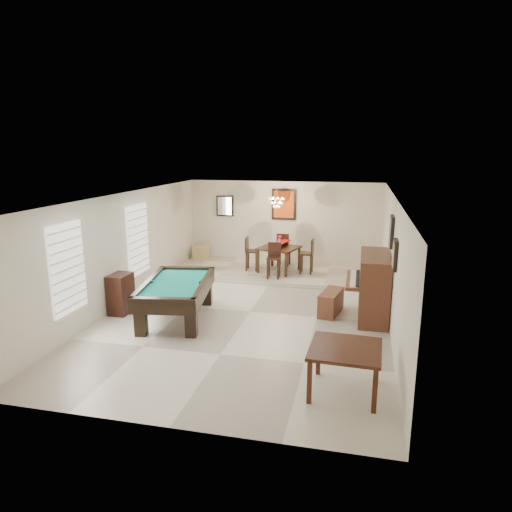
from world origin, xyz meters
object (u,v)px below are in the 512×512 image
at_px(dining_chair_west, 252,254).
at_px(dining_chair_east, 306,256).
at_px(square_table, 344,370).
at_px(piano_bench, 331,302).
at_px(flower_vase, 279,239).
at_px(chandelier, 277,199).
at_px(corner_bench, 201,252).
at_px(upright_piano, 366,286).
at_px(dining_chair_south, 274,261).
at_px(dining_chair_north, 284,249).
at_px(pool_table, 177,301).
at_px(dining_table, 279,257).
at_px(apothecary_chest, 121,294).

distance_m(dining_chair_west, dining_chair_east, 1.57).
relative_size(square_table, piano_bench, 1.13).
relative_size(flower_vase, chandelier, 0.38).
relative_size(dining_chair_west, chandelier, 1.62).
distance_m(corner_bench, chandelier, 3.31).
relative_size(square_table, dining_chair_west, 1.07).
xyz_separation_m(dining_chair_west, corner_bench, (-1.92, 0.95, -0.27)).
bearing_deg(corner_bench, upright_piano, -36.52).
height_order(dining_chair_south, dining_chair_north, dining_chair_north).
distance_m(square_table, flower_vase, 6.57).
distance_m(piano_bench, dining_chair_north, 3.92).
relative_size(upright_piano, piano_bench, 1.82).
distance_m(pool_table, dining_chair_west, 3.93).
distance_m(dining_chair_south, dining_chair_north, 1.41).
bearing_deg(flower_vase, dining_table, 0.00).
bearing_deg(chandelier, flower_vase, -36.13).
distance_m(square_table, piano_bench, 3.38).
bearing_deg(dining_chair_south, dining_chair_west, 134.22).
distance_m(piano_bench, chandelier, 3.92).
height_order(upright_piano, dining_table, upright_piano).
bearing_deg(dining_chair_east, corner_bench, -104.02).
xyz_separation_m(piano_bench, chandelier, (-1.77, 2.90, 1.94)).
height_order(dining_chair_east, chandelier, chandelier).
bearing_deg(dining_chair_north, square_table, 110.44).
bearing_deg(dining_chair_east, dining_table, -90.22).
relative_size(corner_bench, chandelier, 0.80).
bearing_deg(corner_bench, dining_table, -19.00).
xyz_separation_m(dining_chair_south, dining_chair_east, (0.81, 0.69, 0.01)).
relative_size(apothecary_chest, chandelier, 1.48).
xyz_separation_m(pool_table, square_table, (3.63, -2.30, -0.04)).
bearing_deg(apothecary_chest, chandelier, 54.53).
xyz_separation_m(pool_table, chandelier, (1.44, 3.95, 1.80)).
bearing_deg(apothecary_chest, dining_chair_south, 47.52).
xyz_separation_m(flower_vase, dining_chair_south, (-0.02, -0.71, -0.47)).
height_order(pool_table, corner_bench, pool_table).
distance_m(square_table, dining_chair_north, 7.19).
xyz_separation_m(dining_table, dining_chair_south, (-0.02, -0.71, 0.06)).
bearing_deg(chandelier, dining_chair_south, -84.32).
xyz_separation_m(square_table, upright_piano, (0.32, 3.33, 0.34)).
bearing_deg(pool_table, corner_bench, 94.03).
bearing_deg(flower_vase, square_table, -71.26).
xyz_separation_m(upright_piano, dining_chair_west, (-3.19, 2.83, -0.09)).
bearing_deg(dining_chair_south, piano_bench, -55.14).
relative_size(pool_table, dining_chair_south, 2.48).
distance_m(square_table, dining_chair_south, 5.87).
relative_size(dining_chair_south, dining_chair_east, 0.98).
xyz_separation_m(dining_chair_south, chandelier, (-0.08, 0.78, 1.60)).
bearing_deg(square_table, upright_piano, 84.56).
bearing_deg(dining_chair_north, chandelier, 82.70).
xyz_separation_m(piano_bench, dining_chair_south, (-1.70, 2.12, 0.35)).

